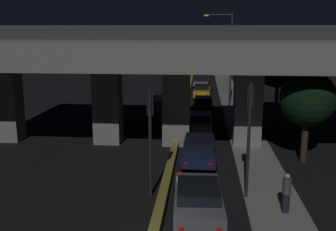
% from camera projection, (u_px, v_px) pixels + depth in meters
% --- Properties ---
extents(median_divider, '(0.41, 126.00, 0.39)m').
position_uv_depth(median_divider, '(188.00, 91.00, 47.02)').
color(median_divider, olive).
rests_on(median_divider, ground_plane).
extents(sidewalk_right, '(2.46, 126.00, 0.14)m').
position_uv_depth(sidewalk_right, '(233.00, 104.00, 39.82)').
color(sidewalk_right, gray).
rests_on(sidewalk_right, ground_plane).
extents(elevated_overpass, '(26.95, 10.45, 7.69)m').
position_uv_depth(elevated_overpass, '(172.00, 58.00, 24.85)').
color(elevated_overpass, gray).
rests_on(elevated_overpass, ground_plane).
extents(traffic_light_left_of_median, '(0.30, 0.49, 4.90)m').
position_uv_depth(traffic_light_left_of_median, '(150.00, 124.00, 17.31)').
color(traffic_light_left_of_median, black).
rests_on(traffic_light_left_of_median, ground_plane).
extents(traffic_light_right_of_median, '(0.30, 0.49, 5.25)m').
position_uv_depth(traffic_light_right_of_median, '(249.00, 121.00, 16.89)').
color(traffic_light_right_of_median, black).
rests_on(traffic_light_right_of_median, ground_plane).
extents(street_lamp, '(2.79, 0.32, 8.94)m').
position_uv_depth(street_lamp, '(227.00, 53.00, 37.41)').
color(street_lamp, '#2D2D30').
rests_on(street_lamp, ground_plane).
extents(car_grey_lead, '(2.18, 4.58, 1.50)m').
position_uv_depth(car_grey_lead, '(198.00, 200.00, 15.60)').
color(car_grey_lead, '#515459').
rests_on(car_grey_lead, ground_plane).
extents(car_dark_blue_second, '(2.01, 4.81, 1.45)m').
position_uv_depth(car_dark_blue_second, '(199.00, 149.00, 22.48)').
color(car_dark_blue_second, '#141938').
rests_on(car_dark_blue_second, ground_plane).
extents(car_silver_third, '(2.04, 4.07, 1.34)m').
position_uv_depth(car_silver_third, '(200.00, 121.00, 29.39)').
color(car_silver_third, gray).
rests_on(car_silver_third, ground_plane).
extents(car_dark_red_fourth, '(1.90, 4.14, 1.47)m').
position_uv_depth(car_dark_red_fourth, '(203.00, 105.00, 35.73)').
color(car_dark_red_fourth, '#591414').
rests_on(car_dark_red_fourth, ground_plane).
extents(car_taxi_yellow_fifth, '(2.01, 4.40, 1.44)m').
position_uv_depth(car_taxi_yellow_fifth, '(202.00, 91.00, 43.72)').
color(car_taxi_yellow_fifth, gold).
rests_on(car_taxi_yellow_fifth, ground_plane).
extents(car_grey_sixth, '(2.22, 4.60, 1.58)m').
position_uv_depth(car_grey_sixth, '(201.00, 81.00, 51.87)').
color(car_grey_sixth, '#515459').
rests_on(car_grey_sixth, ground_plane).
extents(car_dark_red_lead_oncoming, '(2.10, 4.86, 1.87)m').
position_uv_depth(car_dark_red_lead_oncoming, '(162.00, 108.00, 32.81)').
color(car_dark_red_lead_oncoming, '#591414').
rests_on(car_dark_red_lead_oncoming, ground_plane).
extents(car_grey_second_oncoming, '(2.07, 4.43, 1.84)m').
position_uv_depth(car_grey_second_oncoming, '(173.00, 87.00, 45.23)').
color(car_grey_second_oncoming, '#515459').
rests_on(car_grey_second_oncoming, ground_plane).
extents(motorcycle_white_filtering_near, '(0.34, 1.72, 1.45)m').
position_uv_depth(motorcycle_white_filtering_near, '(179.00, 190.00, 17.03)').
color(motorcycle_white_filtering_near, black).
rests_on(motorcycle_white_filtering_near, ground_plane).
extents(motorcycle_black_filtering_mid, '(0.34, 1.95, 1.48)m').
position_uv_depth(motorcycle_black_filtering_mid, '(187.00, 137.00, 25.37)').
color(motorcycle_black_filtering_mid, black).
rests_on(motorcycle_black_filtering_mid, ground_plane).
extents(motorcycle_red_filtering_far, '(0.34, 1.77, 1.41)m').
position_uv_depth(motorcycle_red_filtering_far, '(187.00, 115.00, 32.00)').
color(motorcycle_red_filtering_far, black).
rests_on(motorcycle_red_filtering_far, ground_plane).
extents(pedestrian_on_sidewalk, '(0.35, 0.35, 1.65)m').
position_uv_depth(pedestrian_on_sidewalk, '(286.00, 193.00, 15.87)').
color(pedestrian_on_sidewalk, black).
rests_on(pedestrian_on_sidewalk, sidewalk_right).
extents(roadside_tree_kerbside_near, '(3.10, 3.10, 5.24)m').
position_uv_depth(roadside_tree_kerbside_near, '(308.00, 99.00, 21.81)').
color(roadside_tree_kerbside_near, '#2D2116').
rests_on(roadside_tree_kerbside_near, ground_plane).
extents(roadside_tree_kerbside_mid, '(4.63, 4.63, 7.60)m').
position_uv_depth(roadside_tree_kerbside_mid, '(279.00, 58.00, 30.47)').
color(roadside_tree_kerbside_mid, '#2D2116').
rests_on(roadside_tree_kerbside_mid, ground_plane).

